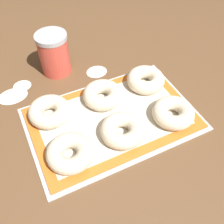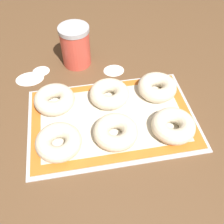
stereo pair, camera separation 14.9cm
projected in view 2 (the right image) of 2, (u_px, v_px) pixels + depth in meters
The scene contains 13 objects.
ground_plane at pixel (114, 119), 0.86m from camera, with size 2.80×2.80×0.00m, color brown.
baking_tray at pixel (112, 118), 0.85m from camera, with size 0.54×0.35×0.01m.
baking_mat at pixel (112, 117), 0.85m from camera, with size 0.52×0.33×0.00m.
bagel_front_left at pixel (59, 142), 0.75m from camera, with size 0.13×0.13×0.05m.
bagel_front_center at pixel (116, 132), 0.78m from camera, with size 0.13×0.13×0.05m.
bagel_front_right at pixel (173, 126), 0.79m from camera, with size 0.13×0.13×0.05m.
bagel_back_left at pixel (54, 99), 0.87m from camera, with size 0.13×0.13×0.05m.
bagel_back_center at pixel (108, 94), 0.88m from camera, with size 0.13×0.13×0.05m.
bagel_back_right at pixel (157, 87), 0.91m from camera, with size 0.13×0.13×0.05m.
flour_canister at pixel (76, 46), 0.99m from camera, with size 0.11×0.11×0.16m.
flour_patch_near at pixel (30, 79), 0.99m from camera, with size 0.10×0.08×0.00m.
flour_patch_far at pixel (41, 71), 1.02m from camera, with size 0.07×0.06×0.00m.
flour_patch_side at pixel (114, 70), 1.02m from camera, with size 0.08×0.07×0.00m.
Camera 2 is at (-0.10, -0.54, 0.66)m, focal length 42.00 mm.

